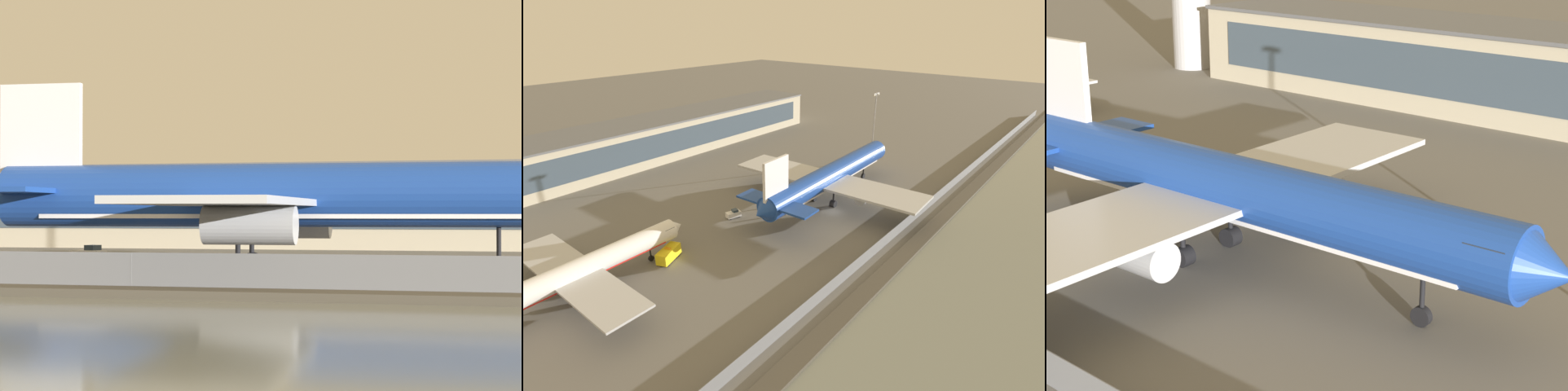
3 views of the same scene
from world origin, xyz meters
The scene contains 6 objects.
ground_plane centered at (0.00, 0.00, 0.00)m, with size 500.00×500.00×0.00m, color #66635E.
shoreline_seawall centered at (0.00, -20.50, 0.25)m, with size 320.00×3.00×0.50m.
perimeter_fence centered at (0.00, -16.00, 1.20)m, with size 280.00×0.10×2.39m.
cargo_jet_blue centered at (4.85, 4.21, 6.12)m, with size 54.58×46.68×16.03m.
baggage_tug centered at (-16.12, 15.24, 0.81)m, with size 3.53×2.47×1.80m.
terminal_building centered at (4.05, 65.15, 5.87)m, with size 115.04×18.56×11.71m.
Camera 1 is at (22.97, -76.43, 4.86)m, focal length 70.00 mm.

